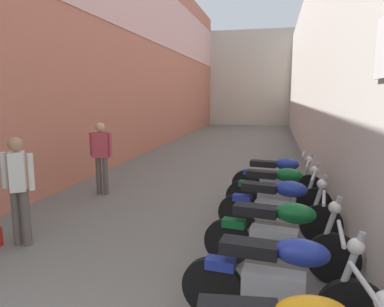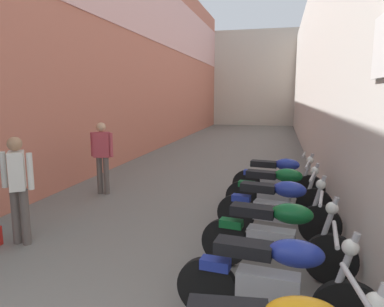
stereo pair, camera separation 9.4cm
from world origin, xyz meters
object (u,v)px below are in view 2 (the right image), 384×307
object	(u,v)px
pedestrian_mid_alley	(18,182)
motorcycle_fourth	(277,206)
motorcycle_second	(275,280)
motorcycle_third	(276,234)
motorcycle_sixth	(278,178)
motorcycle_fifth	(278,190)
pedestrian_further_down	(102,153)

from	to	relation	value
pedestrian_mid_alley	motorcycle_fourth	bearing A→B (deg)	16.98
motorcycle_second	motorcycle_third	distance (m)	1.07
motorcycle_sixth	pedestrian_mid_alley	world-z (taller)	pedestrian_mid_alley
motorcycle_fourth	pedestrian_mid_alley	distance (m)	3.77
motorcycle_fourth	motorcycle_sixth	xyz separation A→B (m)	(0.00, 1.92, 0.00)
motorcycle_fifth	motorcycle_sixth	bearing A→B (deg)	90.00
motorcycle_fifth	motorcycle_sixth	xyz separation A→B (m)	(0.00, 1.00, 0.00)
motorcycle_fourth	pedestrian_further_down	bearing A→B (deg)	156.83
motorcycle_sixth	pedestrian_mid_alley	size ratio (longest dim) A/B	1.17
motorcycle_third	pedestrian_mid_alley	xyz separation A→B (m)	(-3.59, 0.01, 0.42)
motorcycle_second	motorcycle_sixth	bearing A→B (deg)	90.00
motorcycle_third	motorcycle_sixth	size ratio (longest dim) A/B	1.00
motorcycle_third	pedestrian_further_down	world-z (taller)	pedestrian_further_down
motorcycle_fourth	pedestrian_further_down	world-z (taller)	pedestrian_further_down
motorcycle_third	pedestrian_mid_alley	distance (m)	3.61
motorcycle_fifth	pedestrian_mid_alley	bearing A→B (deg)	-150.61
motorcycle_fifth	motorcycle_fourth	bearing A→B (deg)	-90.00
motorcycle_fourth	motorcycle_fifth	distance (m)	0.92
pedestrian_further_down	motorcycle_fourth	bearing A→B (deg)	-23.17
motorcycle_fourth	pedestrian_further_down	distance (m)	4.06
motorcycle_sixth	motorcycle_fifth	bearing A→B (deg)	-90.00
motorcycle_fourth	motorcycle_fifth	bearing A→B (deg)	90.00
motorcycle_third	motorcycle_fifth	world-z (taller)	same
motorcycle_fifth	motorcycle_sixth	world-z (taller)	same
motorcycle_third	pedestrian_further_down	distance (m)	4.60
motorcycle_fourth	pedestrian_further_down	size ratio (longest dim) A/B	1.17
motorcycle_third	pedestrian_mid_alley	bearing A→B (deg)	179.84
motorcycle_third	motorcycle_sixth	bearing A→B (deg)	90.00
motorcycle_third	pedestrian_further_down	xyz separation A→B (m)	(-3.71, 2.69, 0.42)
pedestrian_further_down	motorcycle_sixth	bearing A→B (deg)	5.12
motorcycle_third	motorcycle_fifth	bearing A→B (deg)	90.00
motorcycle_second	motorcycle_third	bearing A→B (deg)	90.00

